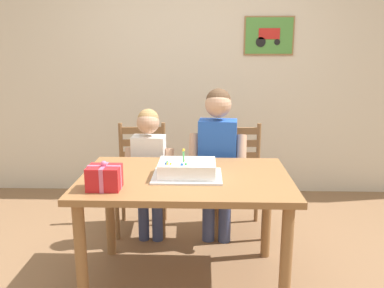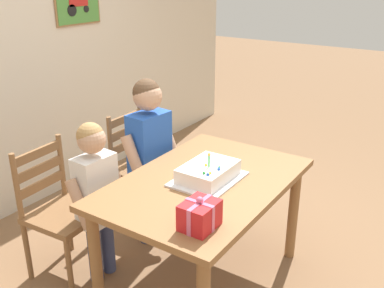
{
  "view_description": "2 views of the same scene",
  "coord_description": "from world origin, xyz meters",
  "views": [
    {
      "loc": [
        0.12,
        -2.5,
        1.57
      ],
      "look_at": [
        0.04,
        0.19,
        0.93
      ],
      "focal_mm": 38.06,
      "sensor_mm": 36.0,
      "label": 1
    },
    {
      "loc": [
        -2.06,
        -1.28,
        1.97
      ],
      "look_at": [
        0.09,
        0.16,
        0.93
      ],
      "focal_mm": 41.36,
      "sensor_mm": 36.0,
      "label": 2
    }
  ],
  "objects": [
    {
      "name": "ground_plane",
      "position": [
        0.0,
        0.0,
        0.0
      ],
      "size": [
        20.0,
        20.0,
        0.0
      ],
      "primitive_type": "plane",
      "color": "#846042"
    },
    {
      "name": "back_wall",
      "position": [
        0.0,
        1.88,
        1.3
      ],
      "size": [
        6.4,
        0.11,
        2.6
      ],
      "color": "beige",
      "rests_on": "ground"
    },
    {
      "name": "birthday_cake",
      "position": [
        0.01,
        -0.02,
        0.81
      ],
      "size": [
        0.44,
        0.34,
        0.19
      ],
      "color": "silver",
      "rests_on": "dining_table"
    },
    {
      "name": "dining_table",
      "position": [
        0.0,
        0.0,
        0.65
      ],
      "size": [
        1.35,
        0.9,
        0.76
      ],
      "color": "olive",
      "rests_on": "ground"
    },
    {
      "name": "child_older",
      "position": [
        0.23,
        0.61,
        0.77
      ],
      "size": [
        0.47,
        0.28,
        1.26
      ],
      "color": "#38426B",
      "rests_on": "ground"
    },
    {
      "name": "child_younger",
      "position": [
        -0.32,
        0.61,
        0.67
      ],
      "size": [
        0.4,
        0.23,
        1.1
      ],
      "color": "#38426B",
      "rests_on": "ground"
    },
    {
      "name": "chair_right",
      "position": [
        0.42,
        0.86,
        0.47
      ],
      "size": [
        0.44,
        0.44,
        0.92
      ],
      "color": "brown",
      "rests_on": "ground"
    },
    {
      "name": "gift_box_red_large",
      "position": [
        -0.46,
        -0.26,
        0.83
      ],
      "size": [
        0.2,
        0.16,
        0.17
      ],
      "color": "red",
      "rests_on": "dining_table"
    },
    {
      "name": "chair_left",
      "position": [
        -0.42,
        0.86,
        0.47
      ],
      "size": [
        0.45,
        0.45,
        0.92
      ],
      "color": "brown",
      "rests_on": "ground"
    }
  ]
}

